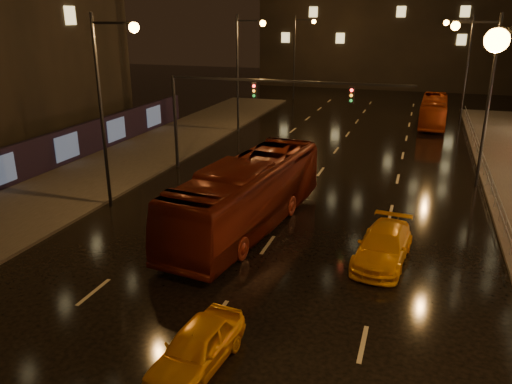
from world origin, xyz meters
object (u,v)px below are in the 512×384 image
bus_curb (434,111)px  taxi_far (383,246)px  bus_red (248,194)px  taxi_near (197,347)px

bus_curb → taxi_far: bus_curb is taller
bus_red → taxi_near: (2.03, -10.25, -1.05)m
bus_curb → taxi_far: bearing=-92.2°
bus_red → taxi_far: bearing=-7.0°
bus_red → taxi_near: 10.50m
bus_red → bus_curb: size_ratio=1.27×
bus_curb → taxi_far: (-2.01, -30.60, -0.65)m
bus_curb → taxi_near: bus_curb is taller
bus_curb → taxi_far: 30.67m
taxi_near → bus_curb: bearing=86.4°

